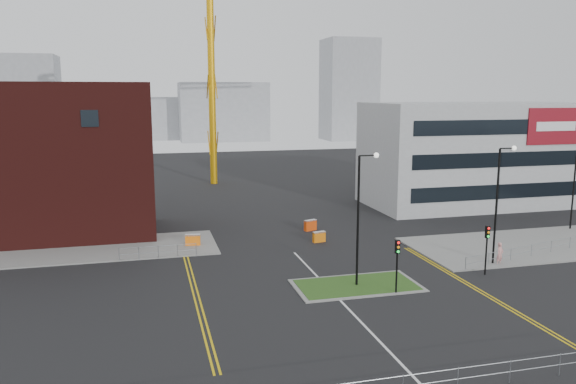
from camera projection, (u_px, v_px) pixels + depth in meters
name	position (u px, v px, depth m)	size (l,w,h in m)	color
ground	(376.00, 338.00, 30.39)	(200.00, 200.00, 0.00)	black
pavement_left	(46.00, 252.00, 46.46)	(28.00, 8.00, 0.12)	slate
pavement_right	(545.00, 244.00, 49.13)	(24.00, 10.00, 0.12)	slate
island_kerb	(357.00, 286.00, 38.51)	(8.60, 4.60, 0.08)	slate
grass_island	(357.00, 285.00, 38.50)	(8.00, 4.00, 0.12)	#2A501A
brick_building	(16.00, 164.00, 50.27)	(24.20, 10.07, 14.24)	#431310
office_block	(474.00, 154.00, 66.23)	(25.00, 12.20, 12.00)	#9FA1A4
tower_crane	(251.00, 9.00, 80.14)	(52.77, 7.02, 35.95)	orange
streetlamp_island	(361.00, 209.00, 37.63)	(1.46, 0.36, 9.18)	black
streetlamp_right_near	(500.00, 196.00, 42.48)	(1.46, 0.36, 9.18)	black
traffic_light_island	(397.00, 256.00, 36.63)	(0.28, 0.33, 3.65)	black
traffic_light_right	(487.00, 241.00, 40.50)	(0.28, 0.33, 3.65)	black
railing_front	(431.00, 378.00, 24.54)	(24.05, 0.05, 1.10)	gray
railing_left	(158.00, 250.00, 44.73)	(6.05, 0.05, 1.10)	gray
railing_right	(551.00, 244.00, 46.26)	(19.05, 5.05, 1.10)	gray
centre_line	(362.00, 323.00, 32.30)	(0.15, 30.00, 0.01)	silver
yellow_left_a	(192.00, 290.00, 37.72)	(0.12, 24.00, 0.01)	gold
yellow_left_b	(197.00, 290.00, 37.80)	(0.12, 24.00, 0.01)	gold
yellow_right_a	(470.00, 286.00, 38.45)	(0.12, 20.00, 0.01)	gold
yellow_right_b	(474.00, 286.00, 38.52)	(0.12, 20.00, 0.01)	gold
skyline_a	(19.00, 102.00, 133.12)	(18.00, 12.00, 22.00)	gray
skyline_b	(223.00, 112.00, 155.45)	(24.00, 12.00, 16.00)	gray
skyline_c	(349.00, 90.00, 158.23)	(14.00, 12.00, 28.00)	gray
skyline_d	(156.00, 118.00, 160.92)	(30.00, 12.00, 12.00)	gray
pedestrian	(500.00, 254.00, 43.09)	(0.65, 0.43, 1.79)	pink
barrier_left	(193.00, 240.00, 48.41)	(1.33, 0.63, 1.07)	orange
barrier_mid	(319.00, 236.00, 49.83)	(1.19, 0.60, 0.96)	orange
barrier_right	(310.00, 225.00, 54.04)	(1.30, 0.81, 1.04)	#E7450C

